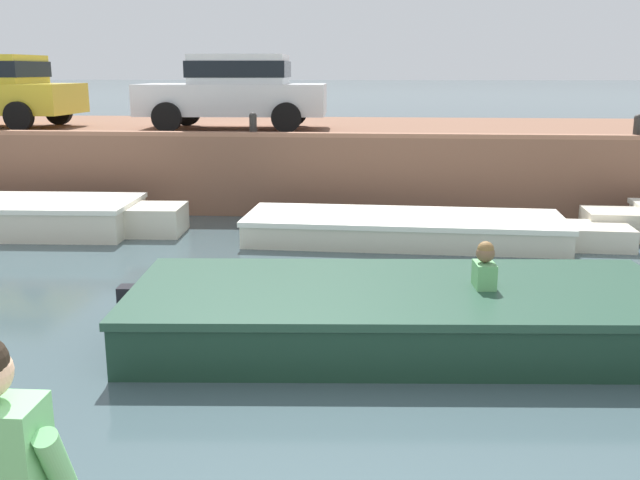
{
  "coord_description": "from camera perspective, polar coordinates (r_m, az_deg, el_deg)",
  "views": [
    {
      "loc": [
        0.01,
        -2.66,
        2.75
      ],
      "look_at": [
        -0.55,
        3.72,
        1.22
      ],
      "focal_mm": 40.0,
      "sensor_mm": 36.0,
      "label": 1
    }
  ],
  "objects": [
    {
      "name": "ground_plane",
      "position": [
        8.43,
        4.71,
        -5.63
      ],
      "size": [
        400.0,
        400.0,
        0.0
      ],
      "primitive_type": "plane",
      "color": "#3D5156"
    },
    {
      "name": "far_quay_wall",
      "position": [
        16.4,
        4.98,
        6.44
      ],
      "size": [
        60.0,
        6.0,
        1.52
      ],
      "primitive_type": "cube",
      "color": "brown",
      "rests_on": "ground"
    },
    {
      "name": "far_wall_coping",
      "position": [
        13.45,
        5.01,
        8.34
      ],
      "size": [
        60.0,
        0.24,
        0.08
      ],
      "primitive_type": "cube",
      "color": "#9F6C52",
      "rests_on": "far_quay_wall"
    },
    {
      "name": "boat_moored_west_cream",
      "position": [
        13.4,
        -22.94,
        1.76
      ],
      "size": [
        5.39,
        2.01,
        0.57
      ],
      "color": "silver",
      "rests_on": "ground"
    },
    {
      "name": "boat_moored_central_cream",
      "position": [
        11.76,
        7.89,
        0.88
      ],
      "size": [
        6.19,
        1.93,
        0.44
      ],
      "color": "silver",
      "rests_on": "ground"
    },
    {
      "name": "motorboat_passing",
      "position": [
        7.52,
        8.73,
        -5.82
      ],
      "size": [
        6.84,
        2.66,
        1.06
      ],
      "color": "#193828",
      "rests_on": "ground"
    },
    {
      "name": "car_left_inner_white",
      "position": [
        15.45,
        -6.77,
        11.95
      ],
      "size": [
        3.97,
        2.09,
        1.54
      ],
      "color": "white",
      "rests_on": "far_quay_wall"
    },
    {
      "name": "mooring_bollard_mid",
      "position": [
        13.79,
        -5.38,
        9.29
      ],
      "size": [
        0.15,
        0.15,
        0.45
      ],
      "color": "#2D2B28",
      "rests_on": "far_quay_wall"
    },
    {
      "name": "mooring_bollard_east",
      "position": [
        14.33,
        24.06,
        8.35
      ],
      "size": [
        0.15,
        0.15,
        0.45
      ],
      "color": "#2D2B28",
      "rests_on": "far_quay_wall"
    }
  ]
}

